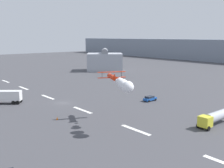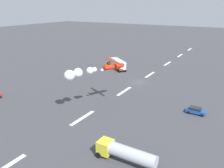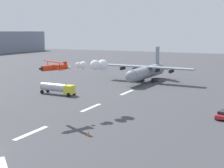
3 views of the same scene
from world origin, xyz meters
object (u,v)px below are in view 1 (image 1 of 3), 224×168
(fuel_tanker_truck, at_px, (215,117))
(airport_staff_sedan, at_px, (150,98))
(stunt_biplane_red, at_px, (121,83))
(traffic_cone_near, at_px, (20,101))
(traffic_cone_far, at_px, (57,118))

(fuel_tanker_truck, relative_size, airport_staff_sedan, 2.35)
(stunt_biplane_red, relative_size, fuel_tanker_truck, 1.49)
(stunt_biplane_red, bearing_deg, fuel_tanker_truck, 53.34)
(traffic_cone_near, xyz_separation_m, traffic_cone_far, (21.61, 0.40, 0.00))
(airport_staff_sedan, bearing_deg, traffic_cone_near, -127.58)
(fuel_tanker_truck, bearing_deg, traffic_cone_near, -152.38)
(fuel_tanker_truck, xyz_separation_m, airport_staff_sedan, (-23.63, 5.71, -0.94))
(airport_staff_sedan, xyz_separation_m, traffic_cone_near, (-23.28, -30.25, -0.44))
(fuel_tanker_truck, distance_m, traffic_cone_far, 35.00)
(traffic_cone_near, bearing_deg, traffic_cone_far, 1.07)
(airport_staff_sedan, bearing_deg, fuel_tanker_truck, -13.58)
(traffic_cone_far, bearing_deg, stunt_biplane_red, 30.89)
(stunt_biplane_red, bearing_deg, traffic_cone_near, -166.58)
(stunt_biplane_red, bearing_deg, traffic_cone_far, -149.11)
(traffic_cone_near, distance_m, traffic_cone_far, 21.61)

